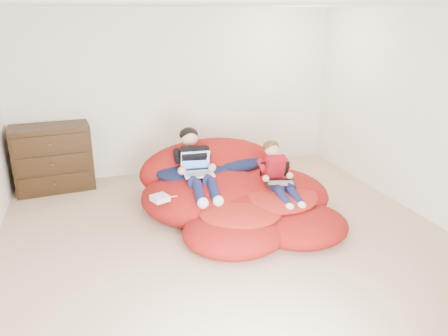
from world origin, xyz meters
TOP-DOWN VIEW (x-y plane):
  - room_shell at (0.00, 0.00)m, footprint 5.10×5.10m
  - dresser at (-1.90, 2.22)m, footprint 1.08×0.62m
  - beanbag_pile at (0.29, 0.68)m, footprint 2.38×2.35m
  - cream_pillow at (-0.19, 1.44)m, footprint 0.43×0.28m
  - older_boy at (-0.17, 0.83)m, footprint 0.35×1.16m
  - younger_boy at (0.73, 0.36)m, footprint 0.29×0.87m
  - laptop_white at (-0.17, 0.74)m, footprint 0.38×0.36m
  - laptop_black at (0.73, 0.35)m, footprint 0.40×0.45m
  - power_adapter at (-0.69, 0.44)m, footprint 0.23×0.23m

SIDE VIEW (x-z plane):
  - room_shell at x=0.00m, z-range -1.17..1.60m
  - beanbag_pile at x=0.29m, z-range -0.20..0.71m
  - power_adapter at x=-0.69m, z-range 0.39..0.45m
  - dresser at x=-1.90m, z-range 0.00..0.94m
  - laptop_black at x=0.73m, z-range 0.43..0.67m
  - younger_boy at x=0.73m, z-range 0.29..0.92m
  - cream_pillow at x=-0.19m, z-range 0.48..0.76m
  - laptop_white at x=-0.17m, z-range 0.51..0.76m
  - older_boy at x=-0.17m, z-range 0.33..1.01m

